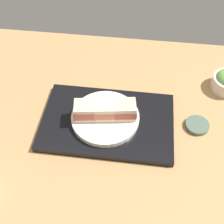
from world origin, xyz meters
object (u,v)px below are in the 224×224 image
object	(u,v)px
sandwich_near	(125,110)
sandwich_far	(85,111)
sandwich_plate	(105,118)
sandwich_middle	(105,110)
small_sauce_dish	(197,125)

from	to	relation	value
sandwich_near	sandwich_far	world-z (taller)	sandwich_near
sandwich_plate	sandwich_near	size ratio (longest dim) A/B	2.86
sandwich_plate	sandwich_near	xyz separation A→B (cm)	(-6.01, -0.84, 3.62)
sandwich_middle	sandwich_plate	bearing A→B (deg)	180.00
sandwich_plate	sandwich_far	bearing A→B (deg)	7.95
sandwich_middle	small_sauce_dish	xyz separation A→B (cm)	(-28.70, -2.22, -5.79)
sandwich_middle	sandwich_far	world-z (taller)	same
sandwich_near	small_sauce_dish	size ratio (longest dim) A/B	1.00
sandwich_near	sandwich_far	bearing A→B (deg)	7.95
sandwich_middle	small_sauce_dish	distance (cm)	29.36
sandwich_plate	sandwich_far	size ratio (longest dim) A/B	2.89
sandwich_plate	sandwich_middle	bearing A→B (deg)	0.00
sandwich_middle	sandwich_far	bearing A→B (deg)	7.95
small_sauce_dish	sandwich_plate	bearing A→B (deg)	4.43
sandwich_plate	sandwich_middle	distance (cm)	3.57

